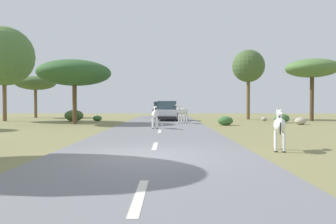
% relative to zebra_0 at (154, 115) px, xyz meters
% --- Properties ---
extents(ground_plane, '(90.00, 90.00, 0.00)m').
position_rel_zebra_0_xyz_m(ground_plane, '(0.14, -10.04, -0.87)').
color(ground_plane, olive).
extents(road, '(6.00, 64.00, 0.05)m').
position_rel_zebra_0_xyz_m(road, '(0.34, -10.04, -0.84)').
color(road, slate).
rests_on(road, ground_plane).
extents(lane_markings, '(0.16, 56.00, 0.01)m').
position_rel_zebra_0_xyz_m(lane_markings, '(0.34, -11.04, -0.82)').
color(lane_markings, silver).
rests_on(lane_markings, road).
extents(zebra_0, '(0.47, 1.46, 1.37)m').
position_rel_zebra_0_xyz_m(zebra_0, '(0.00, 0.00, 0.00)').
color(zebra_0, silver).
rests_on(zebra_0, road).
extents(zebra_1, '(0.66, 1.40, 1.36)m').
position_rel_zebra_0_xyz_m(zebra_1, '(4.34, -8.79, -0.06)').
color(zebra_1, silver).
rests_on(zebra_1, ground_plane).
extents(zebra_2, '(1.19, 1.31, 1.49)m').
position_rel_zebra_0_xyz_m(zebra_2, '(1.86, 5.32, 0.07)').
color(zebra_2, silver).
rests_on(zebra_2, road).
extents(car_0, '(2.06, 4.36, 1.74)m').
position_rel_zebra_0_xyz_m(car_0, '(0.07, 16.20, -0.02)').
color(car_0, black).
rests_on(car_0, road).
extents(car_1, '(2.08, 4.37, 1.74)m').
position_rel_zebra_0_xyz_m(car_1, '(0.71, 10.09, -0.02)').
color(car_1, silver).
rests_on(car_1, road).
extents(tree_0, '(5.21, 5.21, 8.37)m').
position_rel_zebra_0_xyz_m(tree_0, '(-13.75, 9.43, 4.88)').
color(tree_0, brown).
rests_on(tree_0, ground_plane).
extents(tree_1, '(4.63, 4.63, 5.53)m').
position_rel_zebra_0_xyz_m(tree_1, '(13.66, 9.65, 3.82)').
color(tree_1, '#4C3823').
rests_on(tree_1, ground_plane).
extents(tree_2, '(4.40, 4.40, 4.66)m').
position_rel_zebra_0_xyz_m(tree_2, '(-14.08, 16.87, 2.99)').
color(tree_2, brown).
rests_on(tree_2, ground_plane).
extents(tree_4, '(5.43, 5.43, 4.80)m').
position_rel_zebra_0_xyz_m(tree_4, '(-6.23, 5.01, 2.96)').
color(tree_4, brown).
rests_on(tree_4, ground_plane).
extents(tree_6, '(3.20, 3.20, 6.91)m').
position_rel_zebra_0_xyz_m(tree_6, '(8.77, 12.86, 4.39)').
color(tree_6, brown).
rests_on(tree_6, ground_plane).
extents(bush_1, '(1.20, 1.08, 0.72)m').
position_rel_zebra_0_xyz_m(bush_1, '(9.97, 6.80, -0.51)').
color(bush_1, '#386633').
rests_on(bush_1, ground_plane).
extents(bush_2, '(0.81, 0.73, 0.49)m').
position_rel_zebra_0_xyz_m(bush_2, '(-5.55, 9.62, -0.63)').
color(bush_2, '#386633').
rests_on(bush_2, ground_plane).
extents(bush_3, '(1.07, 0.97, 0.64)m').
position_rel_zebra_0_xyz_m(bush_3, '(4.85, 3.66, -0.55)').
color(bush_3, '#386633').
rests_on(bush_3, ground_plane).
extents(bush_4, '(1.66, 1.49, 0.99)m').
position_rel_zebra_0_xyz_m(bush_4, '(-7.59, 9.45, -0.37)').
color(bush_4, '#425B2D').
rests_on(bush_4, ground_plane).
extents(rock_0, '(0.48, 0.51, 0.37)m').
position_rel_zebra_0_xyz_m(rock_0, '(9.40, 9.61, -0.68)').
color(rock_0, '#A89E8C').
rests_on(rock_0, ground_plane).
extents(rock_2, '(0.79, 0.80, 0.53)m').
position_rel_zebra_0_xyz_m(rock_2, '(10.52, 4.49, -0.60)').
color(rock_2, '#A89E8C').
rests_on(rock_2, ground_plane).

